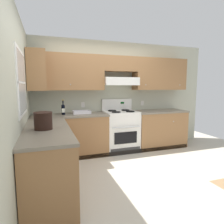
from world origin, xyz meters
TOP-DOWN VIEW (x-y plane):
  - ground_plane at (0.00, 0.00)m, footprint 7.04×7.04m
  - floor_accent_tile at (1.32, -0.78)m, footprint 0.30×0.30m
  - wall_back at (0.41, 1.53)m, footprint 4.68×0.57m
  - wall_left at (-1.59, 0.23)m, footprint 0.47×4.00m
  - counter_back_run at (0.22, 1.24)m, footprint 3.60×0.65m
  - counter_left_run at (-1.24, -0.00)m, footprint 0.63×1.91m
  - stove at (0.40, 1.25)m, footprint 0.76×0.62m
  - wine_bottle at (-0.90, 1.26)m, footprint 0.07×0.08m
  - bowl at (-0.50, 1.34)m, footprint 0.38×0.26m
  - bucket at (-1.29, -0.11)m, footprint 0.26×0.26m

SIDE VIEW (x-z plane):
  - ground_plane at x=0.00m, z-range 0.00..0.00m
  - floor_accent_tile at x=1.32m, z-range 0.00..0.01m
  - counter_back_run at x=0.22m, z-range 0.00..0.91m
  - counter_left_run at x=-1.24m, z-range 0.00..0.91m
  - stove at x=0.40m, z-range -0.12..1.08m
  - bowl at x=-0.50m, z-range 0.90..0.96m
  - wine_bottle at x=-0.90m, z-range 0.88..1.19m
  - bucket at x=-1.29m, z-range 0.92..1.16m
  - wall_left at x=-1.59m, z-range 0.07..2.62m
  - wall_back at x=0.41m, z-range 0.20..2.75m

